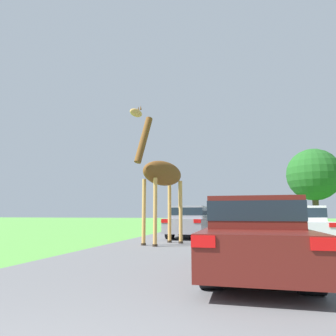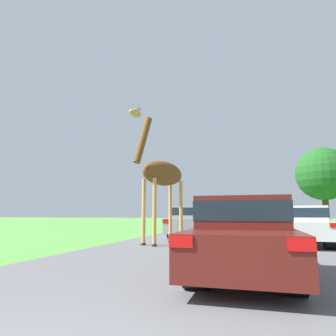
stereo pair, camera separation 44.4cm
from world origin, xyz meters
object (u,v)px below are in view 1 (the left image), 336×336
at_px(car_verge_right, 297,224).
at_px(car_queue_right, 237,218).
at_px(car_queue_left, 190,221).
at_px(car_far_ahead, 269,221).
at_px(car_lead_maroon, 254,234).
at_px(tree_right_cluster, 314,175).
at_px(giraffe_near_road, 161,174).

bearing_deg(car_verge_right, car_queue_right, 98.86).
relative_size(car_queue_left, car_far_ahead, 1.07).
height_order(car_lead_maroon, tree_right_cluster, tree_right_cluster).
distance_m(giraffe_near_road, tree_right_cluster, 23.42).
height_order(car_far_ahead, car_verge_right, car_verge_right).
relative_size(car_far_ahead, car_verge_right, 1.06).
bearing_deg(giraffe_near_road, tree_right_cluster, -87.89).
relative_size(car_queue_right, car_far_ahead, 0.99).
xyz_separation_m(giraffe_near_road, car_lead_maroon, (3.22, -4.93, -1.91)).
height_order(car_lead_maroon, car_far_ahead, car_lead_maroon).
xyz_separation_m(giraffe_near_road, tree_right_cluster, (10.13, 20.98, 2.31)).
xyz_separation_m(car_lead_maroon, car_queue_right, (-0.62, 21.91, 0.00)).
bearing_deg(tree_right_cluster, car_queue_left, -119.59).
height_order(giraffe_near_road, car_lead_maroon, giraffe_near_road).
height_order(car_queue_left, car_verge_right, car_queue_left).
distance_m(car_verge_right, tree_right_cluster, 20.79).
relative_size(car_queue_right, car_queue_left, 0.92).
height_order(car_lead_maroon, car_queue_right, car_lead_maroon).
xyz_separation_m(car_queue_right, car_far_ahead, (2.07, -8.00, -0.10)).
xyz_separation_m(giraffe_near_road, car_far_ahead, (4.68, 8.98, -2.00)).
xyz_separation_m(car_lead_maroon, tree_right_cluster, (6.91, 25.91, 4.22)).
height_order(car_queue_left, tree_right_cluster, tree_right_cluster).
relative_size(giraffe_near_road, car_verge_right, 1.28).
bearing_deg(giraffe_near_road, car_queue_left, -68.57).
bearing_deg(car_queue_left, car_queue_right, 80.59).
bearing_deg(car_verge_right, car_far_ahead, 92.77).
xyz_separation_m(car_queue_left, car_verge_right, (4.61, -2.65, -0.04)).
bearing_deg(car_verge_right, giraffe_near_road, -165.89).
xyz_separation_m(car_queue_right, car_verge_right, (2.45, -15.71, 0.00)).
distance_m(car_far_ahead, tree_right_cluster, 13.87).
relative_size(giraffe_near_road, car_far_ahead, 1.20).
xyz_separation_m(car_lead_maroon, car_far_ahead, (1.46, 13.91, -0.09)).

